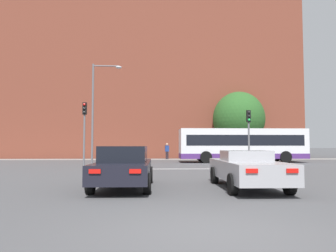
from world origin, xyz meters
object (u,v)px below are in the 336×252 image
car_saloon_left (124,167)px  pedestrian_waiting (167,150)px  traffic_light_near_left (84,124)px  traffic_light_near_right (249,129)px  car_roadster_right (247,169)px  street_lamp_junction (98,103)px  bus_crossing_lead (242,144)px

car_saloon_left → pedestrian_waiting: (2.56, 24.09, 0.28)m
traffic_light_near_left → traffic_light_near_right: traffic_light_near_left is taller
car_roadster_right → street_lamp_junction: bearing=116.9°
bus_crossing_lead → traffic_light_near_left: bearing=-61.6°
bus_crossing_lead → pedestrian_waiting: bus_crossing_lead is taller
traffic_light_near_right → street_lamp_junction: 12.24m
bus_crossing_lead → traffic_light_near_left: 14.08m
traffic_light_near_right → pedestrian_waiting: traffic_light_near_right is taller
traffic_light_near_right → street_lamp_junction: street_lamp_junction is taller
car_roadster_right → street_lamp_junction: (-7.67, 15.55, 4.25)m
traffic_light_near_left → pedestrian_waiting: size_ratio=2.50×
car_saloon_left → traffic_light_near_left: traffic_light_near_left is taller
car_saloon_left → traffic_light_near_left: size_ratio=1.12×
traffic_light_near_left → pedestrian_waiting: (6.06, 13.76, -1.88)m
traffic_light_near_right → car_saloon_left: bearing=-126.1°
car_saloon_left → traffic_light_near_left: (-3.51, 10.33, 2.15)m
bus_crossing_lead → traffic_light_near_right: (-1.42, -6.84, 1.03)m
traffic_light_near_right → traffic_light_near_left: bearing=179.1°
bus_crossing_lead → traffic_light_near_left: traffic_light_near_left is taller
car_roadster_right → pedestrian_waiting: 24.45m
car_saloon_left → street_lamp_junction: size_ratio=0.59×
car_saloon_left → street_lamp_junction: street_lamp_junction is taller
bus_crossing_lead → pedestrian_waiting: 9.47m
car_saloon_left → traffic_light_near_left: 11.12m
traffic_light_near_right → car_roadster_right: bearing=-107.1°
traffic_light_near_left → traffic_light_near_right: bearing=-0.9°
car_roadster_right → pedestrian_waiting: bearing=94.5°
car_roadster_right → traffic_light_near_left: 13.31m
car_roadster_right → traffic_light_near_right: (3.22, 10.46, 1.92)m
traffic_light_near_right → street_lamp_junction: (-10.89, 5.09, 2.33)m
bus_crossing_lead → pedestrian_waiting: (-6.26, 7.09, -0.55)m
bus_crossing_lead → car_roadster_right: bearing=-15.0°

